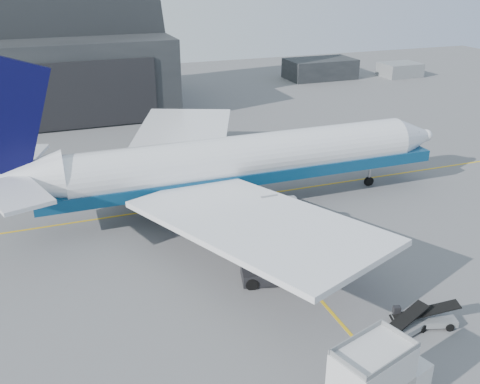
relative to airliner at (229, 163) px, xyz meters
name	(u,v)px	position (x,y,z in m)	size (l,w,h in m)	color
ground	(326,307)	(0.90, -18.28, -4.66)	(200.00, 200.00, 0.00)	#565659
taxi_lines	(259,229)	(0.90, -5.61, -4.65)	(80.00, 42.12, 0.02)	gold
hangar	(1,52)	(-21.10, 46.67, 4.88)	(50.00, 28.30, 28.00)	black
distant_bldg_a	(319,78)	(38.90, 53.72, -4.66)	(14.00, 8.00, 4.00)	black
distant_bldg_b	(399,76)	(55.90, 49.72, -4.66)	(8.00, 6.00, 2.80)	gray
airliner	(229,163)	(0.00, 0.00, 0.00)	(47.44, 46.00, 16.65)	white
catering_truck	(377,379)	(-1.40, -27.66, -2.43)	(6.81, 4.13, 4.40)	gray
pushback_tug	(271,272)	(-1.41, -13.73, -3.92)	(4.69, 3.39, 1.96)	black
belt_loader_a	(400,329)	(3.84, -22.75, -4.14)	(4.45, 2.44, 1.67)	gray
belt_loader_b	(423,319)	(5.91, -22.37, -4.13)	(4.55, 2.60, 1.71)	gray
traffic_cone	(291,266)	(0.72, -12.81, -4.42)	(0.35, 0.35, 0.51)	#E24C07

